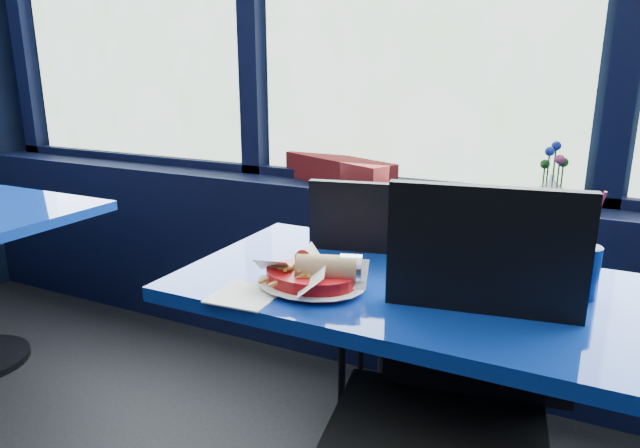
{
  "coord_description": "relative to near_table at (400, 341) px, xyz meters",
  "views": [
    {
      "loc": [
        0.74,
        0.6,
        1.32
      ],
      "look_at": [
        0.06,
        1.98,
        0.88
      ],
      "focal_mm": 32.0,
      "sensor_mm": 36.0,
      "label": 1
    }
  ],
  "objects": [
    {
      "name": "window_sill",
      "position": [
        -0.3,
        0.87,
        -0.17
      ],
      "size": [
        5.0,
        0.26,
        0.8
      ],
      "primitive_type": "cube",
      "color": "black",
      "rests_on": "ground"
    },
    {
      "name": "near_table",
      "position": [
        0.0,
        0.0,
        0.0
      ],
      "size": [
        1.2,
        0.7,
        0.75
      ],
      "color": "black",
      "rests_on": "ground"
    },
    {
      "name": "chair_near_front",
      "position": [
        0.21,
        -0.24,
        0.04
      ],
      "size": [
        0.55,
        0.55,
        1.05
      ],
      "rotation": [
        0.0,
        0.0,
        0.16
      ],
      "color": "black",
      "rests_on": "ground"
    },
    {
      "name": "chair_near_back",
      "position": [
        -0.13,
        0.32,
        -0.01
      ],
      "size": [
        0.52,
        0.52,
        0.97
      ],
      "rotation": [
        0.0,
        0.0,
        3.35
      ],
      "color": "black",
      "rests_on": "ground"
    },
    {
      "name": "planter_box",
      "position": [
        -0.6,
        0.88,
        0.29
      ],
      "size": [
        0.59,
        0.37,
        0.12
      ],
      "primitive_type": "cube",
      "rotation": [
        0.0,
        0.0,
        -0.42
      ],
      "color": "maroon",
      "rests_on": "window_sill"
    },
    {
      "name": "flower_vase",
      "position": [
        0.29,
        0.86,
        0.31
      ],
      "size": [
        0.15,
        0.15,
        0.24
      ],
      "rotation": [
        0.0,
        0.0,
        -0.3
      ],
      "color": "silver",
      "rests_on": "window_sill"
    },
    {
      "name": "food_basket",
      "position": [
        -0.19,
        -0.16,
        0.22
      ],
      "size": [
        0.28,
        0.27,
        0.1
      ],
      "rotation": [
        0.0,
        0.0,
        -0.12
      ],
      "color": "#A90B0E",
      "rests_on": "near_table"
    },
    {
      "name": "ketchup_bottle",
      "position": [
        0.04,
        0.16,
        0.27
      ],
      "size": [
        0.05,
        0.05,
        0.2
      ],
      "color": "#A90B0E",
      "rests_on": "near_table"
    },
    {
      "name": "soda_cup",
      "position": [
        0.44,
        0.1,
        0.25
      ],
      "size": [
        0.08,
        0.08,
        0.28
      ],
      "rotation": [
        0.0,
        0.0,
        0.16
      ],
      "color": "#0D3794",
      "rests_on": "near_table"
    },
    {
      "name": "napkin",
      "position": [
        -0.32,
        -0.28,
        0.18
      ],
      "size": [
        0.17,
        0.17,
        0.0
      ],
      "primitive_type": "cube",
      "rotation": [
        0.0,
        0.0,
        0.07
      ],
      "color": "white",
      "rests_on": "near_table"
    }
  ]
}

